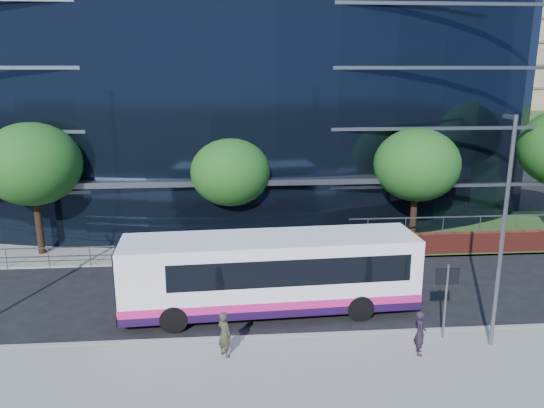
{
  "coord_description": "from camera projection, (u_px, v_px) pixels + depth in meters",
  "views": [
    {
      "loc": [
        -3.03,
        -18.36,
        9.56
      ],
      "look_at": [
        -0.89,
        8.0,
        2.79
      ],
      "focal_mm": 35.0,
      "sensor_mm": 36.0,
      "label": 1
    }
  ],
  "objects": [
    {
      "name": "tree_far_c",
      "position": [
        417.0,
        165.0,
        28.44
      ],
      "size": [
        4.62,
        4.62,
        6.51
      ],
      "color": "black",
      "rests_on": "ground"
    },
    {
      "name": "far_forecourt",
      "position": [
        179.0,
        239.0,
        30.47
      ],
      "size": [
        50.0,
        8.0,
        0.1
      ],
      "primitive_type": "cube",
      "color": "gray",
      "rests_on": "ground"
    },
    {
      "name": "guard_railings",
      "position": [
        131.0,
        250.0,
        26.26
      ],
      "size": [
        24.0,
        0.05,
        1.1
      ],
      "color": "slate",
      "rests_on": "ground"
    },
    {
      "name": "kerb",
      "position": [
        316.0,
        336.0,
        19.35
      ],
      "size": [
        80.0,
        0.25,
        0.16
      ],
      "primitive_type": "cube",
      "color": "gray",
      "rests_on": "ground"
    },
    {
      "name": "yellow_line_outer",
      "position": [
        315.0,
        335.0,
        19.56
      ],
      "size": [
        80.0,
        0.08,
        0.01
      ],
      "primitive_type": "cube",
      "color": "gold",
      "rests_on": "ground"
    },
    {
      "name": "yellow_line_inner",
      "position": [
        315.0,
        333.0,
        19.7
      ],
      "size": [
        80.0,
        0.08,
        0.01
      ],
      "primitive_type": "cube",
      "color": "gold",
      "rests_on": "ground"
    },
    {
      "name": "tree_far_b",
      "position": [
        230.0,
        172.0,
        28.22
      ],
      "size": [
        4.29,
        4.29,
        6.05
      ],
      "color": "black",
      "rests_on": "ground"
    },
    {
      "name": "pedestrian_b",
      "position": [
        224.0,
        334.0,
        17.69
      ],
      "size": [
        0.67,
        0.69,
        1.6
      ],
      "primitive_type": "imported",
      "rotation": [
        0.0,
        0.0,
        2.27
      ],
      "color": "#393828",
      "rests_on": "pavement_near"
    },
    {
      "name": "pedestrian",
      "position": [
        420.0,
        333.0,
        17.84
      ],
      "size": [
        0.46,
        0.62,
        1.56
      ],
      "primitive_type": "imported",
      "rotation": [
        0.0,
        0.0,
        1.41
      ],
      "color": "#251B29",
      "rests_on": "pavement_near"
    },
    {
      "name": "street_sign",
      "position": [
        447.0,
        286.0,
        18.62
      ],
      "size": [
        0.85,
        0.09,
        2.8
      ],
      "color": "slate",
      "rests_on": "pavement_near"
    },
    {
      "name": "tree_dist_e",
      "position": [
        469.0,
        114.0,
        59.71
      ],
      "size": [
        4.62,
        4.62,
        6.51
      ],
      "color": "black",
      "rests_on": "ground"
    },
    {
      "name": "apartment_block",
      "position": [
        474.0,
        57.0,
        75.32
      ],
      "size": [
        60.0,
        42.0,
        30.0
      ],
      "color": "#2D511E",
      "rests_on": "ground"
    },
    {
      "name": "ground",
      "position": [
        312.0,
        325.0,
        20.33
      ],
      "size": [
        200.0,
        200.0,
        0.0
      ],
      "primitive_type": "plane",
      "color": "black",
      "rests_on": "ground"
    },
    {
      "name": "streetlight_east",
      "position": [
        503.0,
        227.0,
        17.6
      ],
      "size": [
        0.15,
        0.77,
        8.0
      ],
      "color": "slate",
      "rests_on": "pavement_near"
    },
    {
      "name": "city_bus",
      "position": [
        273.0,
        273.0,
        21.05
      ],
      "size": [
        11.79,
        3.27,
        3.16
      ],
      "rotation": [
        0.0,
        0.0,
        0.05
      ],
      "color": "white",
      "rests_on": "ground"
    },
    {
      "name": "pavement_near",
      "position": [
        338.0,
        403.0,
        15.48
      ],
      "size": [
        80.0,
        8.0,
        0.15
      ],
      "primitive_type": "cube",
      "color": "gray",
      "rests_on": "ground"
    },
    {
      "name": "tree_far_a",
      "position": [
        32.0,
        164.0,
        26.8
      ],
      "size": [
        4.95,
        4.95,
        6.98
      ],
      "color": "black",
      "rests_on": "ground"
    },
    {
      "name": "glass_office",
      "position": [
        215.0,
        91.0,
        38.17
      ],
      "size": [
        44.0,
        23.1,
        16.0
      ],
      "color": "black",
      "rests_on": "ground"
    }
  ]
}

